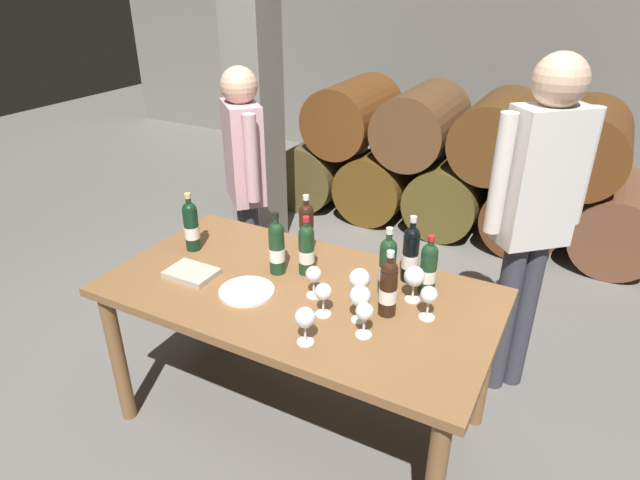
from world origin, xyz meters
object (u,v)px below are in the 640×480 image
object	(u,v)px
wine_glass_0	(360,279)
serving_plate	(247,291)
wine_glass_5	(364,313)
wine_glass_7	(429,296)
wine_glass_3	(305,319)
wine_bottle_6	(277,247)
tasting_notebook	(191,273)
sommelier_presenting	(536,205)
taster_seated_left	(245,175)
wine_glass_4	(414,277)
wine_bottle_0	(306,227)
wine_bottle_1	(388,287)
wine_bottle_2	(191,226)
wine_bottle_3	(428,268)
wine_glass_1	(360,297)
wine_glass_2	(323,293)
wine_bottle_4	(411,253)
dining_table	(299,306)
wine_bottle_7	(306,249)
wine_bottle_5	(387,265)
wine_glass_6	(314,275)

from	to	relation	value
wine_glass_0	serving_plate	distance (m)	0.50
wine_glass_5	wine_glass_7	world-z (taller)	same
serving_plate	wine_glass_3	bearing A→B (deg)	-24.69
wine_bottle_6	wine_glass_5	world-z (taller)	wine_bottle_6
tasting_notebook	sommelier_presenting	bearing A→B (deg)	34.05
sommelier_presenting	serving_plate	bearing A→B (deg)	-138.84
wine_glass_7	taster_seated_left	distance (m)	1.50
wine_glass_4	wine_glass_5	world-z (taller)	wine_glass_4
wine_bottle_0	wine_bottle_1	size ratio (longest dim) A/B	1.02
wine_bottle_2	wine_bottle_3	xyz separation A→B (m)	(1.15, 0.16, -0.01)
wine_bottle_1	wine_bottle_2	xyz separation A→B (m)	(-1.06, 0.07, 0.00)
wine_glass_1	wine_bottle_0	bearing A→B (deg)	138.39
wine_glass_2	wine_glass_5	xyz separation A→B (m)	(0.20, -0.05, -0.00)
wine_bottle_3	wine_bottle_4	distance (m)	0.12
wine_glass_3	wine_bottle_4	bearing A→B (deg)	73.30
wine_bottle_1	tasting_notebook	size ratio (longest dim) A/B	1.30
dining_table	wine_glass_0	world-z (taller)	wine_glass_0
serving_plate	dining_table	bearing A→B (deg)	35.95
wine_bottle_1	wine_bottle_4	world-z (taller)	wine_bottle_4
wine_bottle_0	wine_glass_2	distance (m)	0.57
wine_glass_2	wine_glass_4	bearing A→B (deg)	43.83
dining_table	wine_bottle_6	bearing A→B (deg)	152.40
wine_bottle_1	wine_bottle_6	xyz separation A→B (m)	(-0.57, 0.07, 0.00)
wine_bottle_0	wine_glass_5	size ratio (longest dim) A/B	2.01
wine_bottle_7	serving_plate	distance (m)	0.33
wine_glass_0	wine_glass_1	bearing A→B (deg)	-64.85
wine_glass_0	wine_bottle_0	bearing A→B (deg)	143.80
wine_bottle_0	wine_glass_0	world-z (taller)	wine_bottle_0
wine_glass_2	tasting_notebook	xyz separation A→B (m)	(-0.67, -0.01, -0.09)
wine_bottle_6	serving_plate	bearing A→B (deg)	-96.20
wine_bottle_3	wine_glass_2	bearing A→B (deg)	-130.88
wine_bottle_0	wine_bottle_5	size ratio (longest dim) A/B	0.95
wine_glass_3	sommelier_presenting	distance (m)	1.24
wine_bottle_6	wine_bottle_7	size ratio (longest dim) A/B	1.06
wine_bottle_3	wine_glass_7	distance (m)	0.20
wine_glass_2	taster_seated_left	xyz separation A→B (m)	(-0.97, 0.84, 0.06)
wine_glass_6	tasting_notebook	xyz separation A→B (m)	(-0.57, -0.12, -0.09)
wine_bottle_2	wine_bottle_6	distance (m)	0.49
wine_bottle_2	taster_seated_left	xyz separation A→B (m)	(-0.13, 0.64, 0.03)
dining_table	wine_glass_4	bearing A→B (deg)	17.87
wine_bottle_0	wine_bottle_6	world-z (taller)	wine_bottle_6
wine_glass_6	sommelier_presenting	bearing A→B (deg)	45.97
wine_bottle_1	wine_bottle_3	bearing A→B (deg)	68.93
wine_bottle_6	wine_glass_3	distance (m)	0.54
wine_bottle_3	sommelier_presenting	bearing A→B (deg)	57.13
wine_bottle_3	serving_plate	xyz separation A→B (m)	(-0.68, -0.37, -0.11)
wine_bottle_3	wine_glass_4	bearing A→B (deg)	-108.56
wine_bottle_3	wine_bottle_7	xyz separation A→B (m)	(-0.54, -0.10, 0.00)
dining_table	taster_seated_left	distance (m)	1.09
wine_bottle_0	wine_glass_0	distance (m)	0.53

